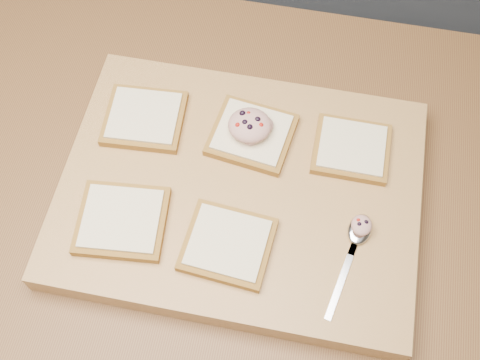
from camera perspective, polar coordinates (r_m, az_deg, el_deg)
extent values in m
plane|color=#515459|center=(1.76, 2.25, -15.36)|extent=(4.00, 4.00, 0.00)
cube|color=slate|center=(1.35, 2.88, -11.42)|extent=(1.90, 0.75, 0.84)
cube|color=brown|center=(0.93, 4.11, -3.43)|extent=(2.00, 0.80, 0.06)
cube|color=tan|center=(0.89, 0.00, -1.13)|extent=(0.52, 0.39, 0.04)
cube|color=olive|center=(0.93, -9.04, 5.79)|extent=(0.13, 0.12, 0.01)
cube|color=beige|center=(0.93, -9.11, 6.08)|extent=(0.11, 0.10, 0.00)
cube|color=olive|center=(0.91, 1.13, 4.30)|extent=(0.13, 0.12, 0.01)
cube|color=beige|center=(0.90, 1.14, 4.58)|extent=(0.11, 0.11, 0.00)
cube|color=olive|center=(0.91, 10.52, 2.91)|extent=(0.11, 0.10, 0.01)
cube|color=beige|center=(0.90, 10.60, 3.17)|extent=(0.10, 0.09, 0.00)
cube|color=olive|center=(0.85, -11.12, -3.82)|extent=(0.13, 0.12, 0.01)
cube|color=beige|center=(0.85, -11.22, -3.58)|extent=(0.11, 0.10, 0.00)
cube|color=olive|center=(0.83, -1.16, -6.14)|extent=(0.13, 0.12, 0.01)
cube|color=beige|center=(0.82, -1.17, -5.92)|extent=(0.11, 0.10, 0.00)
ellipsoid|color=tan|center=(0.89, 0.92, 5.21)|extent=(0.06, 0.06, 0.03)
sphere|color=black|center=(0.88, 1.68, 5.73)|extent=(0.01, 0.01, 0.01)
sphere|color=black|center=(0.88, 0.24, 6.32)|extent=(0.01, 0.01, 0.01)
sphere|color=black|center=(0.87, 0.94, 5.02)|extent=(0.01, 0.01, 0.01)
sphere|color=black|center=(0.87, 0.47, 5.46)|extent=(0.01, 0.01, 0.01)
sphere|color=#A5140C|center=(0.87, 2.00, 5.23)|extent=(0.01, 0.01, 0.01)
sphere|color=#A5140C|center=(0.88, 0.81, 6.31)|extent=(0.01, 0.01, 0.01)
sphere|color=#A5140C|center=(0.87, -0.22, 5.23)|extent=(0.01, 0.01, 0.01)
ellipsoid|color=silver|center=(0.85, 11.29, -4.59)|extent=(0.04, 0.05, 0.01)
cube|color=silver|center=(0.84, 10.75, -6.10)|extent=(0.02, 0.03, 0.00)
cube|color=silver|center=(0.82, 9.64, -9.21)|extent=(0.03, 0.12, 0.00)
ellipsoid|color=tan|center=(0.84, 11.45, -4.23)|extent=(0.03, 0.03, 0.02)
sphere|color=black|center=(0.84, 11.86, -3.94)|extent=(0.01, 0.01, 0.01)
sphere|color=black|center=(0.83, 11.25, -4.14)|extent=(0.01, 0.01, 0.01)
sphere|color=#A5140C|center=(0.84, 11.16, -3.77)|extent=(0.01, 0.01, 0.01)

